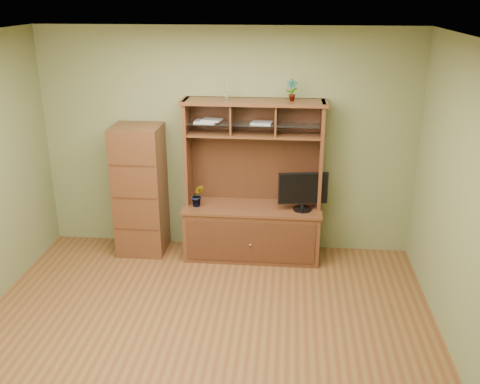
# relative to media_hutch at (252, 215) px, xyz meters

# --- Properties ---
(room) EXTENTS (4.54, 4.04, 2.74)m
(room) POSITION_rel_media_hutch_xyz_m (-0.34, -1.73, 0.83)
(room) COLOR brown
(room) RESTS_ON ground
(media_hutch) EXTENTS (1.66, 0.61, 1.90)m
(media_hutch) POSITION_rel_media_hutch_xyz_m (0.00, 0.00, 0.00)
(media_hutch) COLOR #482814
(media_hutch) RESTS_ON room
(monitor) EXTENTS (0.57, 0.22, 0.46)m
(monitor) POSITION_rel_media_hutch_xyz_m (0.59, -0.08, 0.37)
(monitor) COLOR black
(monitor) RESTS_ON media_hutch
(orchid_plant) EXTENTS (0.18, 0.15, 0.27)m
(orchid_plant) POSITION_rel_media_hutch_xyz_m (-0.65, -0.08, 0.26)
(orchid_plant) COLOR #2D531C
(orchid_plant) RESTS_ON media_hutch
(top_plant) EXTENTS (0.14, 0.11, 0.24)m
(top_plant) POSITION_rel_media_hutch_xyz_m (0.42, 0.08, 1.50)
(top_plant) COLOR #3A6724
(top_plant) RESTS_ON media_hutch
(reed_diffuser) EXTENTS (0.05, 0.05, 0.25)m
(reed_diffuser) POSITION_rel_media_hutch_xyz_m (-0.31, 0.08, 1.47)
(reed_diffuser) COLOR silver
(reed_diffuser) RESTS_ON media_hutch
(magazines) EXTENTS (0.91, 0.22, 0.04)m
(magazines) POSITION_rel_media_hutch_xyz_m (-0.32, 0.08, 1.13)
(magazines) COLOR #B4B4B9
(magazines) RESTS_ON media_hutch
(side_cabinet) EXTENTS (0.57, 0.52, 1.59)m
(side_cabinet) POSITION_rel_media_hutch_xyz_m (-1.36, -0.00, 0.27)
(side_cabinet) COLOR #482814
(side_cabinet) RESTS_ON room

